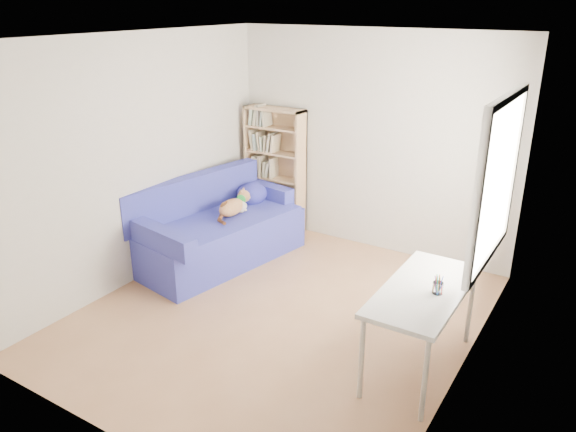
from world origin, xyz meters
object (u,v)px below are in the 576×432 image
at_px(bookshelf, 275,174).
at_px(desk, 424,296).
at_px(pen_cup, 438,287).
at_px(sofa, 217,230).

height_order(bookshelf, desk, bookshelf).
bearing_deg(bookshelf, desk, -36.05).
height_order(bookshelf, pen_cup, bookshelf).
bearing_deg(pen_cup, sofa, 164.03).
bearing_deg(bookshelf, sofa, -92.62).
height_order(sofa, pen_cup, sofa).
xyz_separation_m(sofa, bookshelf, (0.05, 1.17, 0.38)).
xyz_separation_m(desk, pen_cup, (0.11, -0.03, 0.13)).
bearing_deg(sofa, bookshelf, 97.68).
bearing_deg(pen_cup, bookshelf, 144.68).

